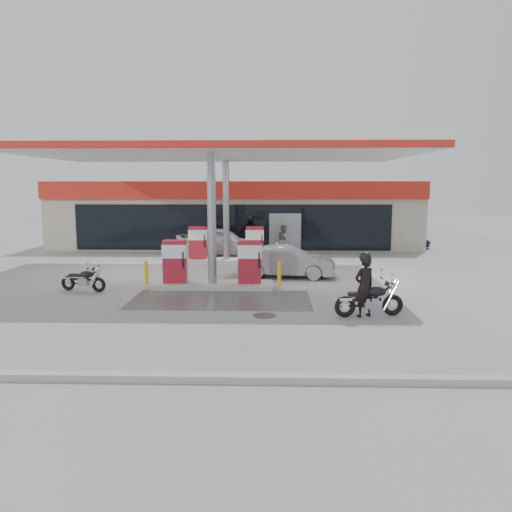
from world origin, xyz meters
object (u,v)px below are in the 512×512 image
(biker_main, at_px, (364,286))
(parked_car_right, at_px, (399,240))
(hatchback_silver, at_px, (287,262))
(sedan_white, at_px, (220,241))
(pump_island_near, at_px, (212,269))
(attendant, at_px, (284,240))
(biker_walking, at_px, (250,235))
(pump_island_far, at_px, (226,248))
(parked_car_left, at_px, (134,237))
(parked_motorcycle, at_px, (84,280))
(main_motorcycle, at_px, (370,301))

(biker_main, xyz_separation_m, parked_car_right, (5.10, 16.02, -0.40))
(biker_main, relative_size, hatchback_silver, 0.46)
(sedan_white, bearing_deg, biker_main, -147.78)
(pump_island_near, distance_m, hatchback_silver, 3.61)
(attendant, bearing_deg, biker_walking, 47.83)
(pump_island_far, height_order, sedan_white, pump_island_far)
(sedan_white, relative_size, parked_car_left, 1.10)
(sedan_white, bearing_deg, parked_car_right, -61.93)
(hatchback_silver, height_order, biker_walking, biker_walking)
(biker_main, relative_size, parked_motorcycle, 1.02)
(attendant, height_order, biker_walking, biker_walking)
(biker_main, distance_m, sedan_white, 13.38)
(pump_island_near, relative_size, biker_main, 2.84)
(pump_island_far, bearing_deg, parked_car_left, 135.97)
(parked_car_right, bearing_deg, biker_walking, 108.49)
(pump_island_near, height_order, biker_main, biker_main)
(main_motorcycle, height_order, sedan_white, sedan_white)
(parked_motorcycle, distance_m, sedan_white, 9.87)
(main_motorcycle, distance_m, sedan_white, 13.43)
(pump_island_near, bearing_deg, pump_island_far, 90.00)
(parked_motorcycle, height_order, biker_walking, biker_walking)
(attendant, xyz_separation_m, biker_walking, (-1.89, 1.58, 0.14))
(attendant, relative_size, biker_walking, 0.86)
(pump_island_near, relative_size, parked_car_right, 1.41)
(main_motorcycle, relative_size, parked_car_left, 0.49)
(pump_island_far, distance_m, parked_car_right, 11.66)
(biker_main, distance_m, parked_car_right, 16.82)
(hatchback_silver, bearing_deg, attendant, 6.78)
(sedan_white, height_order, attendant, attendant)
(pump_island_far, xyz_separation_m, sedan_white, (-0.54, 2.20, 0.08))
(biker_main, bearing_deg, parked_motorcycle, -46.58)
(biker_main, relative_size, parked_car_left, 0.43)
(pump_island_far, bearing_deg, main_motorcycle, -63.00)
(parked_motorcycle, xyz_separation_m, attendant, (7.47, 9.02, 0.46))
(pump_island_far, bearing_deg, parked_car_right, 30.96)
(pump_island_near, relative_size, main_motorcycle, 2.47)
(parked_motorcycle, bearing_deg, biker_walking, 74.62)
(pump_island_far, xyz_separation_m, hatchback_silver, (2.87, -3.80, -0.06))
(sedan_white, bearing_deg, biker_walking, -35.84)
(parked_car_left, bearing_deg, parked_car_right, -74.81)
(hatchback_silver, bearing_deg, main_motorcycle, -153.12)
(parked_car_left, distance_m, biker_walking, 7.56)
(parked_motorcycle, bearing_deg, sedan_white, 78.26)
(parked_car_left, height_order, biker_walking, biker_walking)
(pump_island_far, bearing_deg, pump_island_near, -90.00)
(pump_island_near, bearing_deg, main_motorcycle, -38.09)
(biker_main, distance_m, hatchback_silver, 6.55)
(main_motorcycle, distance_m, attendant, 12.41)
(sedan_white, height_order, hatchback_silver, sedan_white)
(biker_main, bearing_deg, biker_walking, -102.09)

